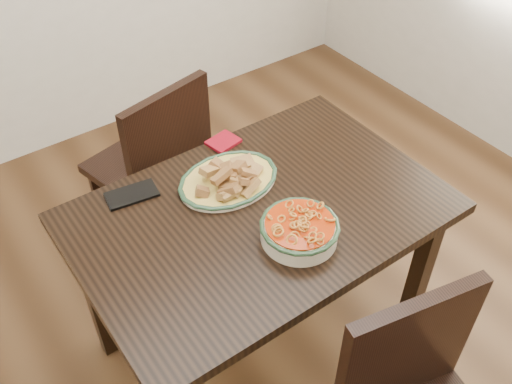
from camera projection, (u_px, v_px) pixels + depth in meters
floor at (280, 322)px, 2.43m from camera, size 3.50×3.50×0.00m
dining_table at (259, 230)px, 1.93m from camera, size 1.20×0.80×0.75m
chair_far at (156, 162)px, 2.43m from camera, size 0.50×0.50×0.89m
fish_plate at (228, 173)px, 1.93m from camera, size 0.35×0.28×0.11m
noodle_bowl at (300, 228)px, 1.74m from camera, size 0.25×0.25×0.08m
smartphone at (132, 194)px, 1.91m from camera, size 0.18×0.12×0.01m
napkin at (223, 142)px, 2.12m from camera, size 0.12×0.11×0.01m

